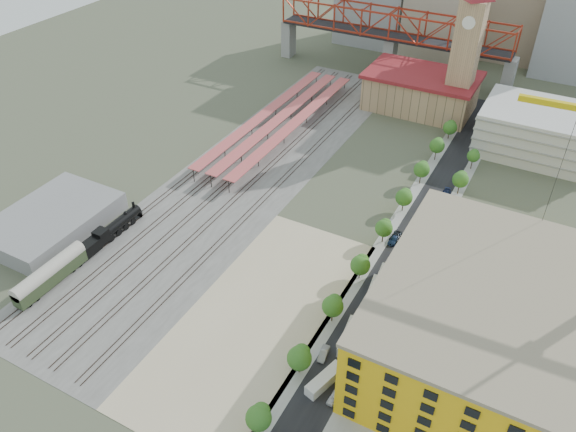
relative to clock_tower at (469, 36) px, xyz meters
The scene contains 31 objects.
ground 85.36m from the clock_tower, 95.71° to the right, with size 400.00×400.00×0.00m, color #474C38.
ballast_strip 81.63m from the clock_tower, 125.15° to the right, with size 36.00×165.00×0.06m, color #605E59.
dirt_lot 115.74m from the clock_tower, 96.14° to the right, with size 28.00×67.00×0.06m, color tan.
street_asphalt 71.48m from the clock_tower, 82.98° to the right, with size 12.00×170.00×0.06m, color black.
sidewalk_west 71.08m from the clock_tower, 87.80° to the right, with size 3.00×170.00×0.04m, color gray.
sidewalk_east 72.31m from the clock_tower, 78.27° to the right, with size 3.00×170.00×0.04m, color gray.
construction_pad 110.41m from the clock_tower, 69.69° to the right, with size 50.00×90.00×0.06m, color gray.
rail_tracks 82.57m from the clock_tower, 126.24° to the right, with size 26.56×160.00×0.18m.
platform_canopies 65.08m from the clock_tower, 144.47° to the right, with size 16.00×80.00×4.12m.
station_hall 25.65m from the clock_tower, behind, with size 38.00×24.00×13.10m.
clock_tower is the anchor object (origin of this frame).
parking_garage 36.81m from the clock_tower, 19.64° to the right, with size 34.00×26.00×14.00m, color silver.
truss_bridge 42.56m from the clock_tower, 142.85° to the left, with size 94.00×9.60×25.60m.
construction_building 107.36m from the clock_tower, 71.22° to the right, with size 44.60×50.60×18.80m.
warehouse 135.13m from the clock_tower, 123.93° to the right, with size 22.00×32.00×5.00m, color gray.
street_trees 80.70m from the clock_tower, 83.91° to the right, with size 15.40×124.40×8.00m.
skyline 62.60m from the clock_tower, 90.49° to the left, with size 133.00×46.00×60.00m.
distant_hills 213.32m from the clock_tower, 78.30° to the left, with size 647.00×264.00×227.00m.
locomotive 123.30m from the clock_tower, 118.80° to the right, with size 2.97×22.87×5.72m.
coach 140.21m from the clock_tower, 114.88° to the right, with size 3.28×19.06×5.98m.
site_trailer_a 123.57m from the clock_tower, 86.19° to the right, with size 2.31×8.77×2.40m, color silver.
site_trailer_b 112.13m from the clock_tower, 85.78° to the right, with size 2.54×9.66×2.64m, color silver.
site_trailer_c 99.08m from the clock_tower, 85.18° to the right, with size 2.72×10.32×2.82m, color silver.
site_trailer_d 94.37m from the clock_tower, 84.92° to the right, with size 2.59×9.83×2.69m, color silver.
car_1 117.75m from the clock_tower, 87.49° to the right, with size 1.50×4.29×1.41m, color #949398.
car_2 77.78m from the clock_tower, 86.05° to the right, with size 2.22×4.82×1.34m, color black.
car_3 78.98m from the clock_tower, 86.12° to the right, with size 1.84×4.52×1.31m, color navy.
car_4 126.06m from the clock_tower, 84.87° to the right, with size 1.58×3.92×1.33m, color silver.
car_5 93.19m from the clock_tower, 82.89° to the right, with size 1.69×4.84×1.59m, color #ACAAB0.
car_6 62.82m from the clock_tower, 78.73° to the right, with size 2.52×5.47×1.52m, color black.
car_7 56.76m from the clock_tower, 77.14° to the right, with size 2.24×5.52×1.60m, color navy.
Camera 1 is at (41.28, -101.45, 89.04)m, focal length 35.00 mm.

